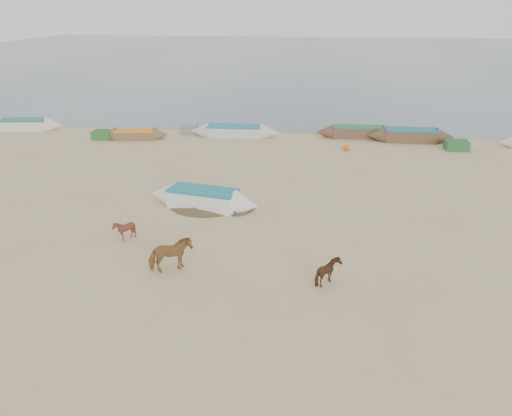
{
  "coord_description": "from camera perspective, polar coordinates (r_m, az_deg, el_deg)",
  "views": [
    {
      "loc": [
        2.49,
        -16.02,
        9.3
      ],
      "look_at": [
        0.0,
        4.0,
        1.0
      ],
      "focal_mm": 35.0,
      "sensor_mm": 36.0,
      "label": 1
    }
  ],
  "objects": [
    {
      "name": "ground",
      "position": [
        18.69,
        -1.53,
        -7.49
      ],
      "size": [
        140.0,
        140.0,
        0.0
      ],
      "primitive_type": "plane",
      "color": "tan",
      "rests_on": "ground"
    },
    {
      "name": "sea",
      "position": [
        98.49,
        5.87,
        16.83
      ],
      "size": [
        160.0,
        160.0,
        0.0
      ],
      "primitive_type": "plane",
      "color": "slate",
      "rests_on": "ground"
    },
    {
      "name": "cow_adult",
      "position": [
        18.79,
        -9.75,
        -5.33
      ],
      "size": [
        1.74,
        1.41,
        1.34
      ],
      "primitive_type": "imported",
      "rotation": [
        0.0,
        0.0,
        2.09
      ],
      "color": "olive",
      "rests_on": "ground"
    },
    {
      "name": "calf_front",
      "position": [
        21.73,
        -14.84,
        -2.42
      ],
      "size": [
        0.96,
        0.88,
        0.93
      ],
      "primitive_type": "imported",
      "rotation": [
        0.0,
        0.0,
        -1.41
      ],
      "color": "#58261B",
      "rests_on": "ground"
    },
    {
      "name": "calf_right",
      "position": [
        17.93,
        8.29,
        -7.34
      ],
      "size": [
        0.99,
        1.1,
        0.97
      ],
      "primitive_type": "imported",
      "rotation": [
        0.0,
        0.0,
        1.37
      ],
      "color": "#4E2C19",
      "rests_on": "ground"
    },
    {
      "name": "near_canoe",
      "position": [
        24.48,
        -6.06,
        1.1
      ],
      "size": [
        5.83,
        2.39,
        0.95
      ],
      "primitive_type": null,
      "rotation": [
        0.0,
        0.0,
        -0.2
      ],
      "color": "white",
      "rests_on": "ground"
    },
    {
      "name": "debris_pile",
      "position": [
        25.13,
        -5.6,
        1.11
      ],
      "size": [
        5.15,
        5.15,
        0.47
      ],
      "primitive_type": "cone",
      "rotation": [
        0.0,
        0.0,
        0.41
      ],
      "color": "brown",
      "rests_on": "ground"
    },
    {
      "name": "waterline_canoes",
      "position": [
        37.4,
        3.8,
        8.59
      ],
      "size": [
        59.85,
        4.46,
        0.96
      ],
      "color": "brown",
      "rests_on": "ground"
    },
    {
      "name": "beach_clutter",
      "position": [
        36.5,
        7.9,
        7.87
      ],
      "size": [
        44.24,
        4.16,
        0.64
      ],
      "color": "#2B602C",
      "rests_on": "ground"
    }
  ]
}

